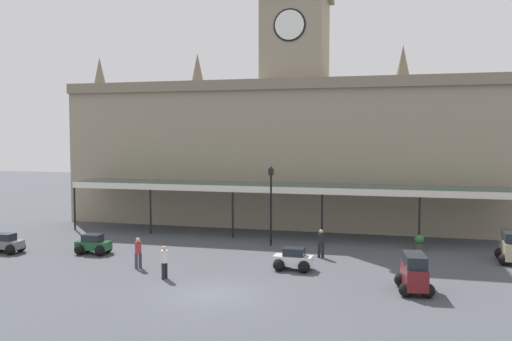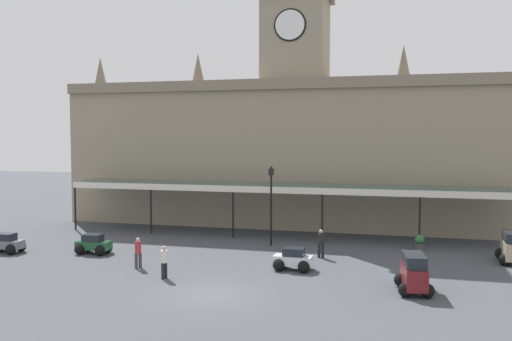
{
  "view_description": "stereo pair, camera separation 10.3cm",
  "coord_description": "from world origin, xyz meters",
  "px_view_note": "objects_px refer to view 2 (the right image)",
  "views": [
    {
      "loc": [
        7.94,
        -22.77,
        7.17
      ],
      "look_at": [
        0.0,
        7.74,
        5.12
      ],
      "focal_mm": 38.11,
      "sensor_mm": 36.0,
      "label": 1
    },
    {
      "loc": [
        8.04,
        -22.75,
        7.17
      ],
      "look_at": [
        0.0,
        7.74,
        5.12
      ],
      "focal_mm": 38.11,
      "sensor_mm": 36.0,
      "label": 2
    }
  ],
  "objects_px": {
    "car_grey_sedan": "(6,244)",
    "car_beige_van": "(512,249)",
    "pedestrian_crossing_forecourt": "(164,261)",
    "car_green_sedan": "(94,245)",
    "car_maroon_van": "(414,275)",
    "pedestrian_beside_cars": "(321,242)",
    "victorian_lamppost": "(271,197)",
    "pedestrian_near_entrance": "(138,252)",
    "planter_forecourt_centre": "(420,242)",
    "car_white_sedan": "(293,261)"
  },
  "relations": [
    {
      "from": "pedestrian_beside_cars",
      "to": "victorian_lamppost",
      "type": "relative_size",
      "value": 0.32
    },
    {
      "from": "car_maroon_van",
      "to": "car_green_sedan",
      "type": "bearing_deg",
      "value": 169.45
    },
    {
      "from": "car_grey_sedan",
      "to": "car_white_sedan",
      "type": "xyz_separation_m",
      "value": [
        17.8,
        0.23,
        0.0
      ]
    },
    {
      "from": "car_white_sedan",
      "to": "car_beige_van",
      "type": "bearing_deg",
      "value": 22.16
    },
    {
      "from": "planter_forecourt_centre",
      "to": "car_green_sedan",
      "type": "bearing_deg",
      "value": -162.3
    },
    {
      "from": "pedestrian_crossing_forecourt",
      "to": "pedestrian_beside_cars",
      "type": "distance_m",
      "value": 9.6
    },
    {
      "from": "car_green_sedan",
      "to": "car_maroon_van",
      "type": "bearing_deg",
      "value": -10.55
    },
    {
      "from": "planter_forecourt_centre",
      "to": "car_grey_sedan",
      "type": "bearing_deg",
      "value": -163.65
    },
    {
      "from": "car_beige_van",
      "to": "pedestrian_beside_cars",
      "type": "height_order",
      "value": "car_beige_van"
    },
    {
      "from": "planter_forecourt_centre",
      "to": "car_white_sedan",
      "type": "bearing_deg",
      "value": -133.91
    },
    {
      "from": "pedestrian_crossing_forecourt",
      "to": "planter_forecourt_centre",
      "type": "xyz_separation_m",
      "value": [
        12.59,
        10.34,
        -0.42
      ]
    },
    {
      "from": "car_grey_sedan",
      "to": "car_beige_van",
      "type": "height_order",
      "value": "car_beige_van"
    },
    {
      "from": "car_white_sedan",
      "to": "pedestrian_crossing_forecourt",
      "type": "distance_m",
      "value": 6.81
    },
    {
      "from": "car_beige_van",
      "to": "pedestrian_crossing_forecourt",
      "type": "xyz_separation_m",
      "value": [
        -17.49,
        -8.11,
        0.1
      ]
    },
    {
      "from": "pedestrian_near_entrance",
      "to": "car_grey_sedan",
      "type": "bearing_deg",
      "value": 171.03
    },
    {
      "from": "car_grey_sedan",
      "to": "victorian_lamppost",
      "type": "bearing_deg",
      "value": 22.02
    },
    {
      "from": "car_beige_van",
      "to": "car_grey_sedan",
      "type": "bearing_deg",
      "value": -170.43
    },
    {
      "from": "pedestrian_beside_cars",
      "to": "pedestrian_near_entrance",
      "type": "height_order",
      "value": "same"
    },
    {
      "from": "car_maroon_van",
      "to": "pedestrian_crossing_forecourt",
      "type": "xyz_separation_m",
      "value": [
        -12.0,
        -0.77,
        0.1
      ]
    },
    {
      "from": "car_grey_sedan",
      "to": "pedestrian_crossing_forecourt",
      "type": "height_order",
      "value": "pedestrian_crossing_forecourt"
    },
    {
      "from": "pedestrian_beside_cars",
      "to": "pedestrian_near_entrance",
      "type": "distance_m",
      "value": 10.47
    },
    {
      "from": "car_maroon_van",
      "to": "car_white_sedan",
      "type": "distance_m",
      "value": 6.65
    },
    {
      "from": "car_white_sedan",
      "to": "victorian_lamppost",
      "type": "xyz_separation_m",
      "value": [
        -2.6,
        5.92,
        2.7
      ]
    },
    {
      "from": "victorian_lamppost",
      "to": "car_green_sedan",
      "type": "bearing_deg",
      "value": -152.77
    },
    {
      "from": "car_green_sedan",
      "to": "pedestrian_crossing_forecourt",
      "type": "xyz_separation_m",
      "value": [
        6.56,
        -4.23,
        0.41
      ]
    },
    {
      "from": "car_white_sedan",
      "to": "car_grey_sedan",
      "type": "bearing_deg",
      "value": -179.25
    },
    {
      "from": "car_beige_van",
      "to": "planter_forecourt_centre",
      "type": "relative_size",
      "value": 2.54
    },
    {
      "from": "car_beige_van",
      "to": "planter_forecourt_centre",
      "type": "distance_m",
      "value": 5.39
    },
    {
      "from": "planter_forecourt_centre",
      "to": "pedestrian_crossing_forecourt",
      "type": "bearing_deg",
      "value": -140.6
    },
    {
      "from": "pedestrian_near_entrance",
      "to": "car_white_sedan",
      "type": "bearing_deg",
      "value": 12.11
    },
    {
      "from": "pedestrian_crossing_forecourt",
      "to": "pedestrian_near_entrance",
      "type": "height_order",
      "value": "same"
    },
    {
      "from": "pedestrian_beside_cars",
      "to": "victorian_lamppost",
      "type": "distance_m",
      "value": 5.04
    },
    {
      "from": "car_maroon_van",
      "to": "planter_forecourt_centre",
      "type": "xyz_separation_m",
      "value": [
        0.59,
        9.57,
        -0.32
      ]
    },
    {
      "from": "car_white_sedan",
      "to": "car_maroon_van",
      "type": "bearing_deg",
      "value": -23.18
    },
    {
      "from": "car_beige_van",
      "to": "planter_forecourt_centre",
      "type": "bearing_deg",
      "value": 155.44
    },
    {
      "from": "pedestrian_near_entrance",
      "to": "victorian_lamppost",
      "type": "distance_m",
      "value": 9.75
    },
    {
      "from": "car_green_sedan",
      "to": "planter_forecourt_centre",
      "type": "bearing_deg",
      "value": 17.7
    },
    {
      "from": "car_grey_sedan",
      "to": "car_beige_van",
      "type": "distance_m",
      "value": 29.8
    },
    {
      "from": "pedestrian_crossing_forecourt",
      "to": "planter_forecourt_centre",
      "type": "bearing_deg",
      "value": 39.4
    },
    {
      "from": "pedestrian_near_entrance",
      "to": "planter_forecourt_centre",
      "type": "xyz_separation_m",
      "value": [
        14.86,
        8.71,
        -0.42
      ]
    },
    {
      "from": "pedestrian_crossing_forecourt",
      "to": "pedestrian_near_entrance",
      "type": "xyz_separation_m",
      "value": [
        -2.26,
        1.64,
        0.0
      ]
    },
    {
      "from": "car_beige_van",
      "to": "car_green_sedan",
      "type": "distance_m",
      "value": 24.36
    },
    {
      "from": "pedestrian_near_entrance",
      "to": "planter_forecourt_centre",
      "type": "height_order",
      "value": "pedestrian_near_entrance"
    },
    {
      "from": "planter_forecourt_centre",
      "to": "car_beige_van",
      "type": "bearing_deg",
      "value": -24.56
    },
    {
      "from": "pedestrian_beside_cars",
      "to": "pedestrian_crossing_forecourt",
      "type": "bearing_deg",
      "value": -136.15
    },
    {
      "from": "car_maroon_van",
      "to": "pedestrian_near_entrance",
      "type": "xyz_separation_m",
      "value": [
        -14.27,
        0.86,
        0.1
      ]
    },
    {
      "from": "car_maroon_van",
      "to": "car_white_sedan",
      "type": "relative_size",
      "value": 1.2
    },
    {
      "from": "car_grey_sedan",
      "to": "planter_forecourt_centre",
      "type": "height_order",
      "value": "car_grey_sedan"
    },
    {
      "from": "pedestrian_beside_cars",
      "to": "pedestrian_near_entrance",
      "type": "bearing_deg",
      "value": -151.38
    },
    {
      "from": "pedestrian_crossing_forecourt",
      "to": "victorian_lamppost",
      "type": "xyz_separation_m",
      "value": [
        3.3,
        9.31,
        2.29
      ]
    }
  ]
}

